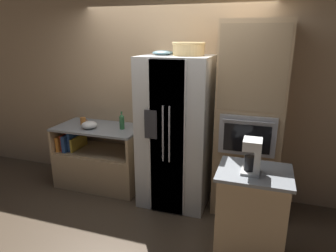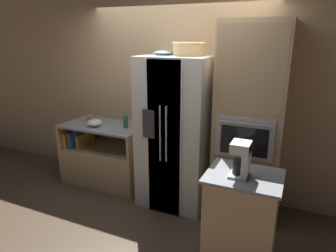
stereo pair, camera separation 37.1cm
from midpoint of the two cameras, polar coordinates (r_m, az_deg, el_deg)
ground_plane at (r=4.21m, az=1.85°, el=-13.43°), size 20.00×20.00×0.00m
wall_back at (r=4.13m, az=4.49°, el=6.73°), size 12.00×0.06×2.80m
counter_left at (r=4.57m, az=-9.59°, el=-6.53°), size 1.22×0.67×0.89m
refrigerator at (r=3.79m, az=4.49°, el=-1.21°), size 0.85×0.81×1.90m
wall_oven at (r=3.63m, az=18.23°, el=0.42°), size 0.75×0.68×2.29m
island_counter at (r=3.04m, az=17.26°, el=-16.87°), size 0.67×0.56×0.94m
wicker_basket at (r=3.60m, az=7.08°, el=14.47°), size 0.39×0.39×0.15m
fruit_bowl at (r=3.69m, az=2.23°, el=13.78°), size 0.26×0.26×0.06m
bottle_tall at (r=4.16m, az=-5.57°, el=1.09°), size 0.07×0.07×0.25m
mug at (r=4.54m, az=-12.38°, el=1.36°), size 0.12×0.08×0.10m
mixing_bowl at (r=4.31m, az=-11.46°, el=0.58°), size 0.21×0.21×0.10m
coffee_maker at (r=2.71m, az=17.85°, el=-5.93°), size 0.16×0.19×0.32m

